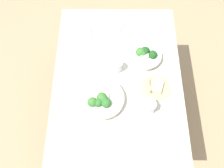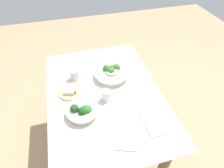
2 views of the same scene
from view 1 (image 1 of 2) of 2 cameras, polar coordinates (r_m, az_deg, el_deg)
name	(u,v)px [view 1 (image 1 of 2)]	position (r m, az deg, el deg)	size (l,w,h in m)	color
ground_plane	(116,116)	(2.35, 0.89, -7.09)	(6.00, 6.00, 0.00)	tan
dining_table	(117,86)	(1.80, 1.15, -0.49)	(1.19, 0.84, 0.72)	beige
broccoli_bowl_far	(145,55)	(1.75, 7.36, 6.32)	(0.22, 0.22, 0.09)	silver
broccoli_bowl_near	(101,100)	(1.58, -2.39, -3.48)	(0.28, 0.28, 0.09)	silver
bread_side_plate	(156,87)	(1.66, 9.74, -0.66)	(0.18, 0.18, 0.04)	#D6B27A
water_glass_center	(117,66)	(1.68, 1.09, 4.02)	(0.06, 0.06, 0.08)	silver
water_glass_side	(150,106)	(1.57, 8.36, -4.97)	(0.07, 0.07, 0.08)	silver
fork_by_far_bowl	(99,48)	(1.81, -2.91, 7.92)	(0.07, 0.08, 0.00)	#B7B7BC
fork_by_near_bowl	(76,138)	(1.54, -7.93, -11.73)	(0.09, 0.08, 0.00)	#B7B7BC
table_knife_left	(140,139)	(1.54, 6.14, -12.03)	(0.19, 0.01, 0.00)	#B7B7BC
table_knife_right	(161,150)	(1.54, 10.77, -14.22)	(0.19, 0.01, 0.00)	#B7B7BC
napkin_folded_upper	(111,31)	(1.90, -0.17, 11.78)	(0.20, 0.14, 0.01)	#B1A997
napkin_folded_lower	(82,36)	(1.88, -6.66, 10.60)	(0.21, 0.13, 0.01)	#B1A997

